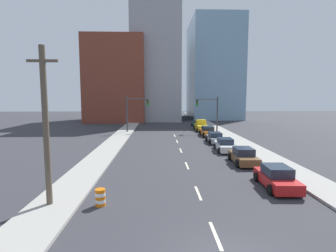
{
  "coord_description": "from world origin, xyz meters",
  "views": [
    {
      "loc": [
        -2.46,
        -8.78,
        6.04
      ],
      "look_at": [
        -1.26,
        25.38,
        2.2
      ],
      "focal_mm": 28.0,
      "sensor_mm": 36.0,
      "label": 1
    }
  ],
  "objects_px": {
    "traffic_signal_left": "(133,110)",
    "sedan_brown": "(243,156)",
    "utility_pole_left_near": "(46,126)",
    "traffic_signal_right": "(211,110)",
    "traffic_barrel": "(100,197)",
    "sedan_red": "(277,178)",
    "sedan_gray": "(215,138)",
    "sedan_white": "(225,145)",
    "pickup_truck_yellow": "(201,126)",
    "sedan_teal": "(198,124)",
    "sedan_orange": "(208,131)"
  },
  "relations": [
    {
      "from": "traffic_signal_left",
      "to": "sedan_brown",
      "type": "relative_size",
      "value": 1.39
    },
    {
      "from": "traffic_signal_left",
      "to": "utility_pole_left_near",
      "type": "height_order",
      "value": "utility_pole_left_near"
    },
    {
      "from": "traffic_signal_right",
      "to": "traffic_barrel",
      "type": "height_order",
      "value": "traffic_signal_right"
    },
    {
      "from": "sedan_red",
      "to": "sedan_gray",
      "type": "bearing_deg",
      "value": 93.89
    },
    {
      "from": "traffic_signal_right",
      "to": "traffic_barrel",
      "type": "xyz_separation_m",
      "value": [
        -12.13,
        -29.89,
        -3.4
      ]
    },
    {
      "from": "sedan_white",
      "to": "pickup_truck_yellow",
      "type": "relative_size",
      "value": 0.83
    },
    {
      "from": "traffic_signal_left",
      "to": "sedan_brown",
      "type": "height_order",
      "value": "traffic_signal_left"
    },
    {
      "from": "utility_pole_left_near",
      "to": "traffic_barrel",
      "type": "bearing_deg",
      "value": 0.98
    },
    {
      "from": "sedan_white",
      "to": "traffic_signal_right",
      "type": "bearing_deg",
      "value": 87.3
    },
    {
      "from": "sedan_teal",
      "to": "traffic_signal_right",
      "type": "bearing_deg",
      "value": -84.58
    },
    {
      "from": "traffic_signal_right",
      "to": "sedan_brown",
      "type": "relative_size",
      "value": 1.39
    },
    {
      "from": "sedan_gray",
      "to": "pickup_truck_yellow",
      "type": "bearing_deg",
      "value": 89.85
    },
    {
      "from": "traffic_signal_left",
      "to": "sedan_white",
      "type": "height_order",
      "value": "traffic_signal_left"
    },
    {
      "from": "sedan_brown",
      "to": "traffic_signal_left",
      "type": "bearing_deg",
      "value": 120.66
    },
    {
      "from": "sedan_orange",
      "to": "sedan_teal",
      "type": "bearing_deg",
      "value": 86.9
    },
    {
      "from": "sedan_red",
      "to": "sedan_brown",
      "type": "xyz_separation_m",
      "value": [
        -0.19,
        6.3,
        0.0
      ]
    },
    {
      "from": "sedan_white",
      "to": "pickup_truck_yellow",
      "type": "distance_m",
      "value": 17.93
    },
    {
      "from": "utility_pole_left_near",
      "to": "sedan_red",
      "type": "distance_m",
      "value": 14.59
    },
    {
      "from": "sedan_brown",
      "to": "sedan_orange",
      "type": "relative_size",
      "value": 0.91
    },
    {
      "from": "sedan_gray",
      "to": "sedan_orange",
      "type": "height_order",
      "value": "sedan_orange"
    },
    {
      "from": "traffic_signal_left",
      "to": "sedan_brown",
      "type": "xyz_separation_m",
      "value": [
        11.91,
        -21.06,
        -3.2
      ]
    },
    {
      "from": "sedan_gray",
      "to": "traffic_signal_right",
      "type": "bearing_deg",
      "value": 82.7
    },
    {
      "from": "traffic_barrel",
      "to": "sedan_white",
      "type": "xyz_separation_m",
      "value": [
        10.65,
        14.42,
        0.18
      ]
    },
    {
      "from": "utility_pole_left_near",
      "to": "pickup_truck_yellow",
      "type": "xyz_separation_m",
      "value": [
        13.66,
        32.4,
        -3.7
      ]
    },
    {
      "from": "sedan_white",
      "to": "sedan_red",
      "type": "bearing_deg",
      "value": -85.11
    },
    {
      "from": "sedan_teal",
      "to": "traffic_barrel",
      "type": "bearing_deg",
      "value": -107.7
    },
    {
      "from": "sedan_white",
      "to": "utility_pole_left_near",
      "type": "bearing_deg",
      "value": -130.05
    },
    {
      "from": "pickup_truck_yellow",
      "to": "traffic_signal_left",
      "type": "bearing_deg",
      "value": -168.85
    },
    {
      "from": "traffic_signal_right",
      "to": "sedan_red",
      "type": "bearing_deg",
      "value": -92.18
    },
    {
      "from": "sedan_brown",
      "to": "sedan_orange",
      "type": "xyz_separation_m",
      "value": [
        -0.07,
        16.95,
        0.01
      ]
    },
    {
      "from": "utility_pole_left_near",
      "to": "sedan_white",
      "type": "xyz_separation_m",
      "value": [
        13.41,
        14.47,
        -3.81
      ]
    },
    {
      "from": "traffic_barrel",
      "to": "sedan_gray",
      "type": "relative_size",
      "value": 0.21
    },
    {
      "from": "traffic_signal_left",
      "to": "sedan_gray",
      "type": "bearing_deg",
      "value": -40.83
    },
    {
      "from": "sedan_gray",
      "to": "pickup_truck_yellow",
      "type": "relative_size",
      "value": 0.84
    },
    {
      "from": "traffic_signal_right",
      "to": "sedan_teal",
      "type": "bearing_deg",
      "value": 96.9
    },
    {
      "from": "sedan_white",
      "to": "sedan_orange",
      "type": "relative_size",
      "value": 0.95
    },
    {
      "from": "sedan_red",
      "to": "sedan_white",
      "type": "distance_m",
      "value": 11.9
    },
    {
      "from": "utility_pole_left_near",
      "to": "traffic_barrel",
      "type": "height_order",
      "value": "utility_pole_left_near"
    },
    {
      "from": "traffic_signal_right",
      "to": "sedan_red",
      "type": "height_order",
      "value": "traffic_signal_right"
    },
    {
      "from": "sedan_white",
      "to": "sedan_gray",
      "type": "distance_m",
      "value": 5.37
    },
    {
      "from": "sedan_white",
      "to": "traffic_barrel",
      "type": "bearing_deg",
      "value": -123.67
    },
    {
      "from": "utility_pole_left_near",
      "to": "sedan_white",
      "type": "distance_m",
      "value": 20.09
    },
    {
      "from": "sedan_red",
      "to": "traffic_signal_right",
      "type": "bearing_deg",
      "value": 90.34
    },
    {
      "from": "traffic_signal_right",
      "to": "sedan_gray",
      "type": "distance_m",
      "value": 10.7
    },
    {
      "from": "traffic_barrel",
      "to": "sedan_white",
      "type": "bearing_deg",
      "value": 53.56
    },
    {
      "from": "sedan_orange",
      "to": "sedan_gray",
      "type": "bearing_deg",
      "value": -93.29
    },
    {
      "from": "sedan_teal",
      "to": "sedan_orange",
      "type": "bearing_deg",
      "value": -92.8
    },
    {
      "from": "sedan_red",
      "to": "sedan_orange",
      "type": "distance_m",
      "value": 23.25
    },
    {
      "from": "traffic_barrel",
      "to": "traffic_signal_left",
      "type": "bearing_deg",
      "value": 91.93
    },
    {
      "from": "traffic_signal_right",
      "to": "sedan_gray",
      "type": "bearing_deg",
      "value": -98.19
    }
  ]
}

